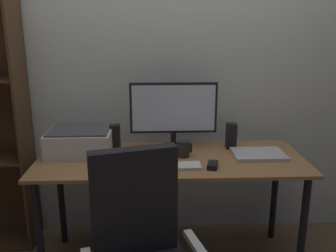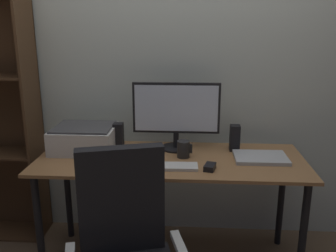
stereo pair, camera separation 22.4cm
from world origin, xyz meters
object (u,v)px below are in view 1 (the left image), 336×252
Objects in this scene: monitor at (174,111)px; keyboard at (176,166)px; desk at (171,171)px; speaker_right at (231,136)px; laptop at (258,154)px; mouse at (213,165)px; speaker_left at (115,137)px; coffee_mug at (183,149)px; printer at (81,141)px.

keyboard is at bearing -90.82° from monitor.
desk is 0.47m from speaker_right.
speaker_right is (0.38, -0.01, -0.17)m from monitor.
keyboard is 0.56m from laptop.
laptop is at bearing 45.56° from mouse.
desk is 9.71× the size of speaker_left.
desk is 15.70× the size of coffee_mug.
keyboard is (0.02, -0.16, 0.10)m from desk.
desk is 0.16m from coffee_mug.
speaker_left is at bearing 136.80° from keyboard.
printer is at bearing 168.16° from desk.
coffee_mug is 0.62× the size of speaker_right.
speaker_right reaches higher than desk.
desk is at bearing 95.26° from keyboard.
coffee_mug is 0.26× the size of printer.
keyboard is at bearing -139.35° from speaker_right.
speaker_right is (0.41, 0.17, 0.17)m from desk.
speaker_left is (-0.91, 0.16, 0.07)m from laptop.
mouse reaches higher than desk.
printer is (-0.22, -0.05, -0.00)m from speaker_left.
mouse is at bearing -51.31° from coffee_mug.
speaker_left is at bearing 154.58° from desk.
printer is at bearing 174.12° from laptop.
keyboard is at bearing -82.91° from desk.
monitor is 0.26m from coffee_mug.
desk is 5.69× the size of keyboard.
coffee_mug is at bearing 70.50° from keyboard.
monitor is at bearing 135.65° from mouse.
monitor is 0.63m from printer.
speaker_right is at bearing 78.09° from mouse.
monitor is at bearing 87.35° from keyboard.
speaker_left is at bearing -178.82° from monitor.
desk is at bearing -179.04° from laptop.
printer is (-0.60, -0.06, -0.17)m from monitor.
keyboard is 0.21m from mouse.
keyboard is 0.52m from speaker_right.
printer reaches higher than desk.
desk is at bearing -157.38° from speaker_right.
speaker_right is (0.33, 0.15, 0.03)m from coffee_mug.
keyboard is 2.76× the size of coffee_mug.
mouse is 0.91× the size of coffee_mug.
speaker_left is (-0.38, -0.01, -0.17)m from monitor.
laptop reaches higher than desk.
laptop is at bearing 1.45° from desk.
speaker_right is at bearing 24.53° from coffee_mug.
coffee_mug reaches higher than keyboard.
speaker_left reaches higher than mouse.
desk is 17.19× the size of mouse.
laptop is (0.55, 0.01, 0.10)m from desk.
coffee_mug reaches higher than desk.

